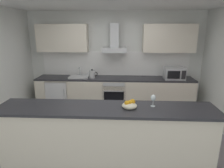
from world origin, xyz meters
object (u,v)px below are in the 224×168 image
(oven, at_px, (114,94))
(sink, at_px, (79,76))
(range_hood, at_px, (115,43))
(fruit_bowl, at_px, (130,105))
(refrigerator, at_px, (60,94))
(wine_glass, at_px, (153,98))
(kettle, at_px, (92,74))
(microwave, at_px, (174,73))

(oven, xyz_separation_m, sink, (-0.93, 0.01, 0.47))
(range_hood, height_order, fruit_bowl, range_hood)
(refrigerator, distance_m, fruit_bowl, 3.00)
(fruit_bowl, bearing_deg, wine_glass, 13.25)
(refrigerator, height_order, kettle, kettle)
(oven, distance_m, fruit_bowl, 2.41)
(microwave, height_order, wine_glass, microwave)
(range_hood, bearing_deg, microwave, -5.88)
(wine_glass, bearing_deg, microwave, 68.50)
(wine_glass, distance_m, fruit_bowl, 0.37)
(refrigerator, height_order, fruit_bowl, fruit_bowl)
(oven, distance_m, wine_glass, 2.42)
(refrigerator, height_order, range_hood, range_hood)
(kettle, height_order, range_hood, range_hood)
(oven, xyz_separation_m, refrigerator, (-1.49, -0.00, -0.03))
(fruit_bowl, bearing_deg, oven, 97.73)
(wine_glass, bearing_deg, refrigerator, 134.01)
(oven, height_order, sink, sink)
(refrigerator, relative_size, microwave, 1.70)
(microwave, relative_size, wine_glass, 2.81)
(sink, relative_size, kettle, 1.73)
(wine_glass, bearing_deg, oven, 106.55)
(kettle, bearing_deg, range_hood, 15.82)
(refrigerator, height_order, wine_glass, wine_glass)
(oven, xyz_separation_m, range_hood, (0.00, 0.13, 1.33))
(sink, bearing_deg, fruit_bowl, -61.88)
(refrigerator, height_order, microwave, microwave)
(refrigerator, xyz_separation_m, kettle, (0.91, -0.03, 0.58))
(wine_glass, height_order, fruit_bowl, wine_glass)
(kettle, xyz_separation_m, wine_glass, (1.24, -2.20, 0.13))
(range_hood, height_order, wine_glass, range_hood)
(sink, relative_size, wine_glass, 2.81)
(oven, height_order, fruit_bowl, fruit_bowl)
(kettle, xyz_separation_m, range_hood, (0.58, 0.16, 0.78))
(refrigerator, bearing_deg, sink, 1.40)
(kettle, bearing_deg, oven, 3.35)
(microwave, distance_m, sink, 2.46)
(kettle, xyz_separation_m, fruit_bowl, (0.89, -2.28, 0.06))
(microwave, bearing_deg, sink, 179.09)
(oven, relative_size, range_hood, 1.11)
(oven, bearing_deg, microwave, -1.04)
(sink, distance_m, wine_glass, 2.76)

